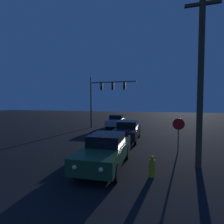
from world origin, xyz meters
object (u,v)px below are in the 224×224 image
object	(u,v)px
stop_sign	(178,128)
fire_hydrant	(152,166)
car_mid	(128,130)
car_near	(106,150)
utility_pole	(201,75)
traffic_signal_mast	(104,92)
car_far	(116,121)

from	to	relation	value
stop_sign	fire_hydrant	distance (m)	4.74
car_mid	fire_hydrant	bearing A→B (deg)	107.11
stop_sign	car_near	bearing A→B (deg)	-134.26
utility_pole	stop_sign	bearing A→B (deg)	106.36
traffic_signal_mast	utility_pole	world-z (taller)	utility_pole
traffic_signal_mast	stop_sign	xyz separation A→B (m)	(8.23, -8.76, -2.96)
car_near	fire_hydrant	xyz separation A→B (m)	(2.33, -0.64, -0.36)
car_near	fire_hydrant	bearing A→B (deg)	161.51
traffic_signal_mast	utility_pole	distance (m)	14.49
traffic_signal_mast	stop_sign	size ratio (longest dim) A/B	2.98
utility_pole	car_mid	bearing A→B (deg)	131.63
car_near	fire_hydrant	world-z (taller)	car_near
car_far	traffic_signal_mast	distance (m)	4.05
car_mid	stop_sign	bearing A→B (deg)	143.18
car_mid	car_far	world-z (taller)	same
stop_sign	car_mid	bearing A→B (deg)	145.84
car_far	utility_pole	size ratio (longest dim) A/B	0.57
car_far	utility_pole	world-z (taller)	utility_pole
car_near	car_far	xyz separation A→B (m)	(-3.16, 13.57, 0.00)
car_far	stop_sign	world-z (taller)	stop_sign
car_far	utility_pole	xyz separation A→B (m)	(7.61, -12.38, 3.70)
traffic_signal_mast	fire_hydrant	xyz separation A→B (m)	(6.87, -13.18, -4.03)
car_near	car_mid	distance (m)	6.43
car_near	utility_pole	bearing A→B (deg)	-168.30
stop_sign	fire_hydrant	size ratio (longest dim) A/B	2.35
car_near	car_far	world-z (taller)	same
car_near	traffic_signal_mast	world-z (taller)	traffic_signal_mast
traffic_signal_mast	utility_pole	bearing A→B (deg)	-51.62
car_near	utility_pole	world-z (taller)	utility_pole
car_near	car_mid	bearing A→B (deg)	-91.31
car_mid	stop_sign	world-z (taller)	stop_sign
car_far	stop_sign	bearing A→B (deg)	120.62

